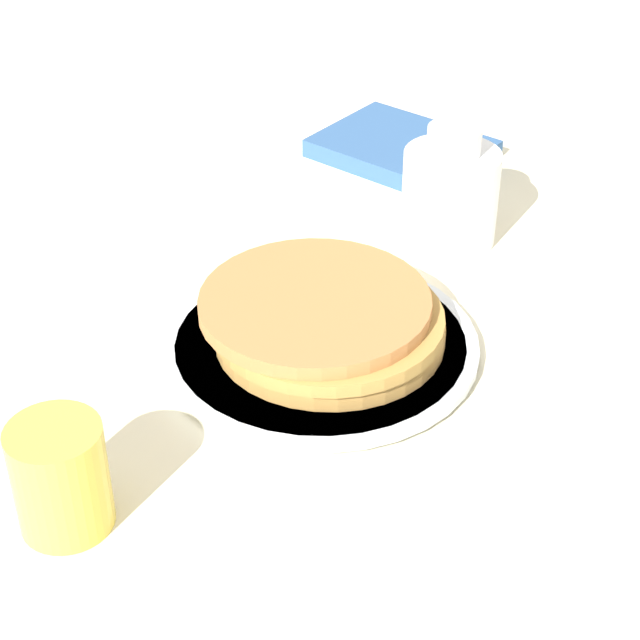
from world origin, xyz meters
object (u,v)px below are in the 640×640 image
juice_glass (61,477)px  cream_jug (450,193)px  pancake_stack (325,320)px  plate (320,346)px

juice_glass → cream_jug: size_ratio=0.69×
pancake_stack → juice_glass: 0.26m
plate → juice_glass: 0.26m
pancake_stack → juice_glass: bearing=78.3°
plate → juice_glass: bearing=78.7°
pancake_stack → juice_glass: juice_glass is taller
pancake_stack → cream_jug: bearing=-92.4°
juice_glass → cream_jug: (-0.06, -0.47, 0.01)m
juice_glass → cream_jug: 0.48m
cream_jug → pancake_stack: bearing=87.6°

